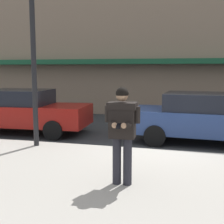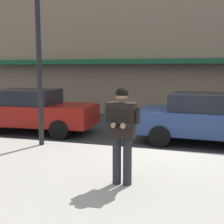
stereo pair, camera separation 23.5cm
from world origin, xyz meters
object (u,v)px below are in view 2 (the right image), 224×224
at_px(man_texting_on_phone, 122,125).
at_px(street_lamp_post, 38,36).
at_px(parked_sedan_near, 31,110).
at_px(parked_sedan_mid, 211,118).

bearing_deg(man_texting_on_phone, street_lamp_post, 142.64).
bearing_deg(parked_sedan_near, street_lamp_post, -52.41).
bearing_deg(parked_sedan_mid, street_lamp_post, -155.76).
xyz_separation_m(parked_sedan_near, street_lamp_post, (1.58, -2.05, 2.35)).
relative_size(parked_sedan_mid, man_texting_on_phone, 2.55).
bearing_deg(parked_sedan_mid, parked_sedan_near, 179.99).
relative_size(parked_sedan_near, street_lamp_post, 0.94).
xyz_separation_m(parked_sedan_mid, man_texting_on_phone, (-1.57, -4.32, 0.46)).
bearing_deg(parked_sedan_near, parked_sedan_mid, -0.01).
height_order(parked_sedan_mid, man_texting_on_phone, man_texting_on_phone).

